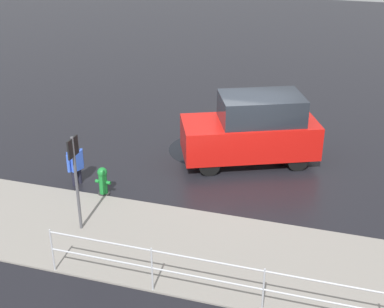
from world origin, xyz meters
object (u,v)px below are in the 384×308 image
at_px(pedestrian, 75,162).
at_px(sign_post, 75,170).
at_px(moving_hatchback, 252,129).
at_px(fire_hydrant, 103,181).

xyz_separation_m(pedestrian, sign_post, (-1.14, 1.98, 0.90)).
height_order(moving_hatchback, pedestrian, moving_hatchback).
height_order(fire_hydrant, sign_post, sign_post).
bearing_deg(pedestrian, fire_hydrant, 160.94).
xyz_separation_m(moving_hatchback, pedestrian, (4.30, 2.78, -0.34)).
bearing_deg(sign_post, pedestrian, -60.02).
distance_m(fire_hydrant, pedestrian, 1.05).
xyz_separation_m(moving_hatchback, sign_post, (3.16, 4.77, 0.55)).
bearing_deg(moving_hatchback, pedestrian, 32.89).
distance_m(moving_hatchback, fire_hydrant, 4.61).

